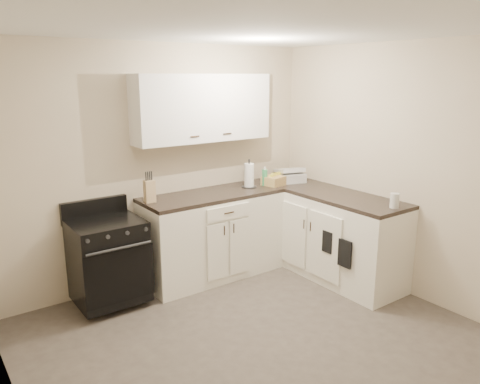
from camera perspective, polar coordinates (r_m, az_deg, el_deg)
floor at (r=4.05m, az=3.48°, el=-18.45°), size 3.60×3.60×0.00m
ceiling at (r=3.43m, az=4.13°, el=19.47°), size 3.60×3.60×0.00m
wall_back at (r=5.02m, az=-9.44°, el=3.25°), size 3.60×0.00×3.60m
wall_right at (r=4.86m, az=20.37°, el=2.21°), size 0.00×3.60×3.60m
wall_left at (r=2.81m, az=-26.04°, el=-6.62°), size 0.00×3.60×3.60m
base_cabinets_back at (r=5.18m, az=-3.36°, el=-5.43°), size 1.55×0.60×0.90m
base_cabinets_right at (r=5.35m, az=10.26°, el=-4.98°), size 0.60×1.90×0.90m
countertop_back at (r=5.04m, az=-3.44°, el=-0.39°), size 1.55×0.60×0.04m
countertop_right at (r=5.22m, az=10.48°, el=-0.10°), size 0.60×1.90×0.04m
upper_cabinets at (r=5.02m, az=-4.53°, el=10.18°), size 1.55×0.30×0.70m
stove at (r=4.67m, az=-15.73°, el=-8.06°), size 0.65×0.55×0.78m
knife_block at (r=4.74m, az=-10.97°, el=0.08°), size 0.11×0.10×0.22m
paper_towel at (r=5.29m, az=1.11°, el=2.04°), size 0.14×0.14×0.27m
soap_bottle at (r=5.38m, az=3.03°, el=1.78°), size 0.08×0.08×0.19m
picture_frame at (r=5.62m, az=1.11°, el=2.05°), size 0.11×0.07×0.14m
wicker_basket at (r=5.45m, az=4.39°, el=1.47°), size 0.35×0.27×0.10m
countertop_grill at (r=5.61m, az=6.18°, el=1.81°), size 0.36×0.34×0.11m
glass_jar at (r=4.70m, az=18.32°, el=-1.00°), size 0.11×0.11×0.14m
oven_mitt_near at (r=4.75m, az=12.65°, el=-7.35°), size 0.02×0.16×0.28m
oven_mitt_far at (r=4.88m, az=10.60°, el=-6.02°), size 0.02×0.13×0.23m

